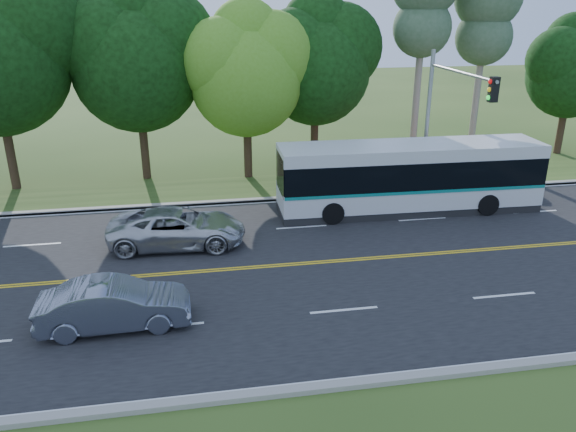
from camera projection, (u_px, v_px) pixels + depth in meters
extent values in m
plane|color=#324D19|center=(332.00, 262.00, 21.06)|extent=(120.00, 120.00, 0.00)
cube|color=black|center=(332.00, 261.00, 21.06)|extent=(60.00, 14.00, 0.02)
cube|color=gray|center=(297.00, 198.00, 27.60)|extent=(60.00, 0.30, 0.15)
cube|color=gray|center=(400.00, 379.00, 14.47)|extent=(60.00, 0.30, 0.15)
cube|color=#324D19|center=(291.00, 186.00, 29.31)|extent=(60.00, 4.00, 0.10)
cube|color=gold|center=(333.00, 262.00, 20.98)|extent=(57.00, 0.10, 0.00)
cube|color=gold|center=(332.00, 260.00, 21.13)|extent=(57.00, 0.10, 0.00)
cube|color=silver|center=(167.00, 326.00, 16.89)|extent=(2.20, 0.12, 0.00)
cube|color=silver|center=(344.00, 310.00, 17.76)|extent=(2.20, 0.12, 0.00)
cube|color=silver|center=(504.00, 295.00, 18.64)|extent=(2.20, 0.12, 0.00)
cube|color=silver|center=(32.00, 245.00, 22.45)|extent=(2.20, 0.12, 0.00)
cube|color=silver|center=(172.00, 236.00, 23.32)|extent=(2.20, 0.12, 0.00)
cube|color=silver|center=(302.00, 227.00, 24.19)|extent=(2.20, 0.12, 0.00)
cube|color=silver|center=(422.00, 219.00, 25.06)|extent=(2.20, 0.12, 0.00)
cube|color=silver|center=(535.00, 212.00, 25.93)|extent=(2.20, 0.12, 0.00)
cube|color=silver|center=(298.00, 201.00, 27.35)|extent=(57.00, 0.12, 0.00)
cube|color=silver|center=(396.00, 373.00, 14.77)|extent=(57.00, 0.12, 0.00)
cylinder|color=black|center=(10.00, 153.00, 28.23)|extent=(0.44, 0.44, 3.96)
sphere|color=black|center=(26.00, 28.00, 26.61)|extent=(5.76, 5.76, 5.76)
cylinder|color=black|center=(144.00, 146.00, 30.24)|extent=(0.44, 0.44, 3.60)
sphere|color=black|center=(137.00, 68.00, 28.75)|extent=(6.60, 6.60, 6.60)
sphere|color=black|center=(164.00, 40.00, 28.78)|extent=(5.28, 5.28, 5.28)
sphere|color=black|center=(107.00, 45.00, 27.94)|extent=(4.95, 4.95, 4.95)
sphere|color=black|center=(135.00, 16.00, 28.24)|extent=(4.29, 4.29, 4.29)
cylinder|color=black|center=(248.00, 149.00, 30.26)|extent=(0.44, 0.44, 3.24)
sphere|color=#57931E|center=(246.00, 80.00, 28.94)|extent=(5.80, 5.80, 5.80)
sphere|color=#57931E|center=(270.00, 56.00, 29.00)|extent=(4.64, 4.64, 4.64)
sphere|color=#57931E|center=(223.00, 61.00, 28.20)|extent=(4.35, 4.35, 4.35)
sphere|color=#57931E|center=(246.00, 36.00, 28.53)|extent=(3.77, 3.77, 3.77)
cylinder|color=black|center=(314.00, 138.00, 32.24)|extent=(0.44, 0.44, 3.42)
sphere|color=black|center=(316.00, 70.00, 30.86)|extent=(6.00, 6.00, 6.00)
sphere|color=black|center=(339.00, 47.00, 30.91)|extent=(4.80, 4.80, 4.80)
sphere|color=black|center=(295.00, 51.00, 30.10)|extent=(4.50, 4.50, 4.50)
sphere|color=black|center=(316.00, 27.00, 30.42)|extent=(3.90, 3.90, 3.90)
cylinder|color=gray|center=(418.00, 79.00, 32.03)|extent=(0.40, 0.40, 9.80)
sphere|color=#3A5736|center=(422.00, 28.00, 31.02)|extent=(3.23, 3.23, 3.23)
cylinder|color=gray|center=(478.00, 83.00, 33.25)|extent=(0.40, 0.40, 9.10)
sphere|color=#3A5736|center=(484.00, 37.00, 32.31)|extent=(3.23, 3.23, 3.23)
cylinder|color=black|center=(561.00, 129.00, 35.30)|extent=(0.44, 0.44, 3.06)
sphere|color=black|center=(571.00, 75.00, 34.09)|extent=(5.20, 5.20, 5.20)
sphere|color=black|center=(560.00, 60.00, 33.41)|extent=(3.90, 3.90, 3.90)
sphere|color=black|center=(574.00, 41.00, 33.76)|extent=(3.38, 3.38, 3.38)
sphere|color=maroon|center=(351.00, 175.00, 28.80)|extent=(1.50, 1.50, 1.50)
sphere|color=maroon|center=(370.00, 174.00, 28.96)|extent=(1.50, 1.50, 1.50)
sphere|color=maroon|center=(388.00, 173.00, 29.12)|extent=(1.50, 1.50, 1.50)
sphere|color=maroon|center=(406.00, 172.00, 29.27)|extent=(1.50, 1.50, 1.50)
sphere|color=maroon|center=(425.00, 171.00, 29.43)|extent=(1.50, 1.50, 1.50)
sphere|color=maroon|center=(442.00, 170.00, 29.59)|extent=(1.50, 1.50, 1.50)
sphere|color=maroon|center=(460.00, 170.00, 29.75)|extent=(1.50, 1.50, 1.50)
sphere|color=maroon|center=(478.00, 169.00, 29.91)|extent=(1.50, 1.50, 1.50)
sphere|color=maroon|center=(495.00, 168.00, 30.07)|extent=(1.50, 1.50, 1.50)
cube|color=olive|center=(484.00, 183.00, 29.37)|extent=(3.50, 1.40, 0.40)
cylinder|color=#92959A|center=(427.00, 123.00, 27.53)|extent=(0.20, 0.20, 7.00)
cylinder|color=#92959A|center=(461.00, 72.00, 23.76)|extent=(0.14, 6.00, 0.14)
cube|color=black|center=(494.00, 89.00, 21.30)|extent=(0.32, 0.28, 0.95)
sphere|color=red|center=(491.00, 82.00, 21.16)|extent=(0.18, 0.18, 0.18)
sphere|color=yellow|center=(490.00, 90.00, 21.27)|extent=(0.18, 0.18, 0.18)
sphere|color=#19D833|center=(489.00, 98.00, 21.38)|extent=(0.18, 0.18, 0.18)
cube|color=silver|center=(408.00, 193.00, 25.88)|extent=(12.01, 2.79, 0.99)
cube|color=black|center=(410.00, 169.00, 25.47)|extent=(11.95, 2.82, 1.24)
cube|color=silver|center=(412.00, 150.00, 25.15)|extent=(12.01, 2.79, 0.56)
cube|color=#0D7770|center=(409.00, 184.00, 25.72)|extent=(11.95, 2.83, 0.14)
cube|color=black|center=(280.00, 173.00, 24.61)|extent=(0.11, 2.34, 1.70)
cube|color=#19E54C|center=(281.00, 152.00, 24.26)|extent=(0.08, 1.53, 0.22)
cube|color=black|center=(407.00, 206.00, 26.12)|extent=(12.01, 2.68, 0.35)
cylinder|color=black|center=(333.00, 213.00, 24.37)|extent=(1.00, 0.30, 1.00)
cylinder|color=black|center=(321.00, 195.00, 26.57)|extent=(1.00, 0.30, 1.00)
cylinder|color=black|center=(488.00, 205.00, 25.37)|extent=(1.00, 0.30, 1.00)
cylinder|color=black|center=(464.00, 188.00, 27.57)|extent=(1.00, 0.30, 1.00)
imported|color=slate|center=(114.00, 305.00, 16.63)|extent=(4.47, 1.68, 1.46)
imported|color=silver|center=(177.00, 228.00, 22.19)|extent=(5.49, 2.80, 1.49)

